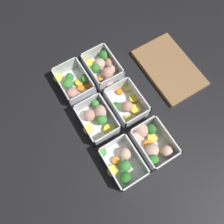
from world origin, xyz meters
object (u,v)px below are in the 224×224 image
container_far_left (104,68)px  container_far_center (127,104)px  container_near_left (74,84)px  container_near_right (122,163)px  container_far_right (151,143)px  container_near_center (98,117)px

container_far_left → container_far_center: 0.17m
container_near_left → container_far_center: size_ratio=1.05×
container_near_right → container_far_right: same height
container_near_center → container_far_left: size_ratio=0.92×
container_far_left → container_far_right: 0.34m
container_far_center → container_far_right: (0.17, -0.01, 0.00)m
container_near_left → container_near_right: size_ratio=1.04×
container_far_right → container_far_center: bearing=178.1°
container_near_center → container_near_left: bearing=-176.7°
container_far_left → container_far_center: same height
container_far_left → container_far_center: bearing=-1.9°
container_far_left → container_far_center: (0.17, -0.01, -0.00)m
container_near_center → container_far_center: same height
container_near_right → container_far_left: same height
container_near_right → container_far_right: (-0.01, 0.12, 0.00)m
container_near_left → container_far_right: size_ratio=0.99×
container_near_left → container_near_right: bearing=-0.1°
container_near_left → container_far_left: same height
container_far_center → container_near_center: bearing=-95.1°
container_near_center → container_far_left: bearing=142.6°
container_near_left → container_near_center: size_ratio=1.07×
container_near_center → container_far_left: same height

